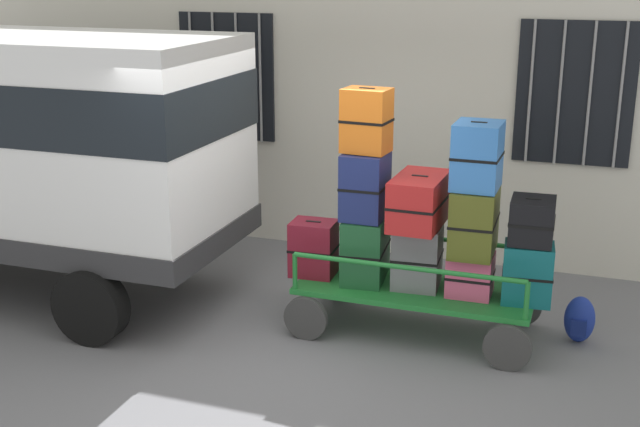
% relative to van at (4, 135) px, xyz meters
% --- Properties ---
extents(ground_plane, '(40.00, 40.00, 0.00)m').
position_rel_van_xyz_m(ground_plane, '(3.20, -0.24, -1.64)').
color(ground_plane, slate).
extents(building_wall, '(12.00, 0.38, 5.00)m').
position_rel_van_xyz_m(building_wall, '(3.20, 2.47, 0.86)').
color(building_wall, silver).
rests_on(building_wall, ground).
extents(van, '(4.81, 1.96, 2.65)m').
position_rel_van_xyz_m(van, '(0.00, 0.00, 0.00)').
color(van, white).
rests_on(van, ground).
extents(luggage_cart, '(2.22, 1.03, 0.46)m').
position_rel_van_xyz_m(luggage_cart, '(4.23, 0.28, -1.27)').
color(luggage_cart, '#1E722D').
rests_on(luggage_cart, ground).
extents(cart_railing, '(2.10, 0.90, 0.35)m').
position_rel_van_xyz_m(cart_railing, '(4.23, 0.28, -0.89)').
color(cart_railing, '#1E722D').
rests_on(cart_railing, luggage_cart).
extents(suitcase_left_bottom, '(0.44, 0.36, 0.53)m').
position_rel_van_xyz_m(suitcase_left_bottom, '(3.24, 0.24, -0.91)').
color(suitcase_left_bottom, maroon).
rests_on(suitcase_left_bottom, luggage_cart).
extents(suitcase_midleft_bottom, '(0.44, 0.65, 0.61)m').
position_rel_van_xyz_m(suitcase_midleft_bottom, '(3.74, 0.30, -0.87)').
color(suitcase_midleft_bottom, '#194C28').
rests_on(suitcase_midleft_bottom, luggage_cart).
extents(suitcase_midleft_middle, '(0.39, 0.46, 0.61)m').
position_rel_van_xyz_m(suitcase_midleft_middle, '(3.74, 0.26, -0.26)').
color(suitcase_midleft_middle, navy).
rests_on(suitcase_midleft_middle, suitcase_midleft_bottom).
extents(suitcase_midleft_top, '(0.44, 0.35, 0.57)m').
position_rel_van_xyz_m(suitcase_midleft_top, '(3.74, 0.26, 0.34)').
color(suitcase_midleft_top, orange).
rests_on(suitcase_midleft_top, suitcase_midleft_middle).
extents(suitcase_center_bottom, '(0.45, 0.49, 0.59)m').
position_rel_van_xyz_m(suitcase_center_bottom, '(4.23, 0.29, -0.89)').
color(suitcase_center_bottom, slate).
rests_on(suitcase_center_bottom, luggage_cart).
extents(suitcase_center_middle, '(0.45, 0.75, 0.46)m').
position_rel_van_xyz_m(suitcase_center_middle, '(4.23, 0.28, -0.36)').
color(suitcase_center_middle, '#B21E1E').
rests_on(suitcase_center_middle, suitcase_center_bottom).
extents(suitcase_midright_bottom, '(0.41, 0.39, 0.38)m').
position_rel_van_xyz_m(suitcase_midright_bottom, '(4.73, 0.25, -0.99)').
color(suitcase_midright_bottom, '#CC4C72').
rests_on(suitcase_midright_bottom, luggage_cart).
extents(suitcase_midright_middle, '(0.41, 0.62, 0.60)m').
position_rel_van_xyz_m(suitcase_midright_middle, '(4.73, 0.31, -0.50)').
color(suitcase_midright_middle, '#4C5119').
rests_on(suitcase_midright_middle, suitcase_midright_bottom).
extents(suitcase_midright_top, '(0.41, 0.46, 0.58)m').
position_rel_van_xyz_m(suitcase_midright_top, '(4.73, 0.27, 0.09)').
color(suitcase_midright_top, '#3372C6').
rests_on(suitcase_midright_top, suitcase_midright_middle).
extents(suitcase_right_bottom, '(0.46, 0.38, 0.53)m').
position_rel_van_xyz_m(suitcase_right_bottom, '(5.22, 0.24, -0.91)').
color(suitcase_right_bottom, '#0F5960').
rests_on(suitcase_right_bottom, luggage_cart).
extents(suitcase_right_middle, '(0.40, 0.44, 0.39)m').
position_rel_van_xyz_m(suitcase_right_middle, '(5.22, 0.30, -0.45)').
color(suitcase_right_middle, black).
rests_on(suitcase_right_middle, suitcase_right_bottom).
extents(backpack, '(0.27, 0.22, 0.44)m').
position_rel_van_xyz_m(backpack, '(5.69, 0.56, -1.42)').
color(backpack, navy).
rests_on(backpack, ground).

